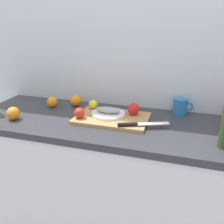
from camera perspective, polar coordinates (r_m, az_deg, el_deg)
The scene contains 13 objects.
back_wall at distance 1.66m, azimuth 7.35°, elevation 12.90°, with size 3.20×0.05×2.50m, color silver.
kitchen_counter at distance 1.67m, azimuth 4.01°, elevation -16.95°, with size 2.00×0.60×0.90m.
cutting_board at distance 1.49m, azimuth 0.00°, elevation -1.44°, with size 0.43×0.29×0.02m, color tan.
white_plate at distance 1.51m, azimuth -0.89°, elevation -0.43°, with size 0.20×0.20×0.01m, color white.
fish_fillet at distance 1.50m, azimuth -0.89°, elevation 0.48°, with size 0.15×0.07×0.04m, color #999E99.
chef_knife at distance 1.36m, azimuth 5.75°, elevation -2.84°, with size 0.28×0.14×0.02m.
lemon_0 at distance 1.61m, azimuth -4.39°, elevation 1.77°, with size 0.06×0.06×0.06m, color yellow.
tomato_0 at distance 1.51m, azimuth 5.03°, elevation 0.71°, with size 0.07×0.07×0.07m, color red.
tomato_1 at distance 1.47m, azimuth -7.58°, elevation -0.23°, with size 0.06×0.06×0.06m, color red.
coffee_mug_2 at distance 1.62m, azimuth 15.52°, elevation 1.26°, with size 0.13×0.09×0.11m.
orange_0 at distance 1.74m, azimuth -8.42°, elevation 2.69°, with size 0.08×0.08×0.08m, color orange.
orange_1 at distance 1.60m, azimuth -21.91°, elevation -0.28°, with size 0.08×0.08×0.08m, color orange.
orange_2 at distance 1.75m, azimuth -13.71°, elevation 2.29°, with size 0.07×0.07×0.07m, color orange.
Camera 1 is at (0.28, -1.29, 1.47)m, focal length 39.44 mm.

